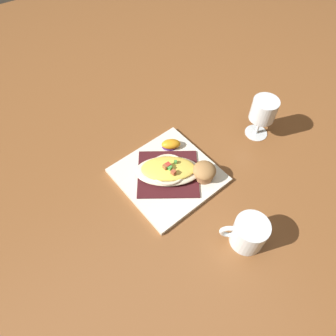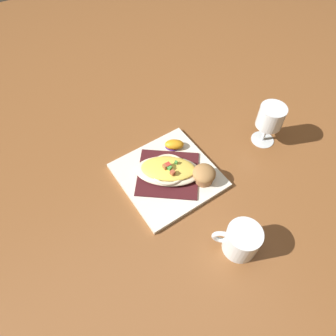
{
  "view_description": "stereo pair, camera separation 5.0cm",
  "coord_description": "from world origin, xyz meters",
  "px_view_note": "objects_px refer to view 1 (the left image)",
  "views": [
    {
      "loc": [
        -0.42,
        0.27,
        0.75
      ],
      "look_at": [
        0.0,
        0.0,
        0.04
      ],
      "focal_mm": 32.68,
      "sensor_mm": 36.0,
      "label": 1
    },
    {
      "loc": [
        -0.45,
        0.23,
        0.75
      ],
      "look_at": [
        0.0,
        0.0,
        0.04
      ],
      "focal_mm": 32.68,
      "sensor_mm": 36.0,
      "label": 2
    }
  ],
  "objects_px": {
    "muffin": "(204,172)",
    "coffee_mug": "(248,234)",
    "square_plate": "(168,175)",
    "gratin_dish": "(168,170)",
    "stemmed_glass": "(263,112)",
    "orange_garnish": "(171,144)"
  },
  "relations": [
    {
      "from": "muffin",
      "to": "stemmed_glass",
      "type": "relative_size",
      "value": 0.48
    },
    {
      "from": "stemmed_glass",
      "to": "coffee_mug",
      "type": "bearing_deg",
      "value": 133.65
    },
    {
      "from": "square_plate",
      "to": "orange_garnish",
      "type": "distance_m",
      "value": 0.1
    },
    {
      "from": "gratin_dish",
      "to": "stemmed_glass",
      "type": "distance_m",
      "value": 0.34
    },
    {
      "from": "muffin",
      "to": "gratin_dish",
      "type": "bearing_deg",
      "value": 52.16
    },
    {
      "from": "gratin_dish",
      "to": "stemmed_glass",
      "type": "height_order",
      "value": "stemmed_glass"
    },
    {
      "from": "muffin",
      "to": "coffee_mug",
      "type": "distance_m",
      "value": 0.21
    },
    {
      "from": "muffin",
      "to": "orange_garnish",
      "type": "distance_m",
      "value": 0.15
    },
    {
      "from": "orange_garnish",
      "to": "coffee_mug",
      "type": "relative_size",
      "value": 0.65
    },
    {
      "from": "square_plate",
      "to": "gratin_dish",
      "type": "relative_size",
      "value": 1.23
    },
    {
      "from": "square_plate",
      "to": "gratin_dish",
      "type": "xyz_separation_m",
      "value": [
        -0.0,
        0.0,
        0.03
      ]
    },
    {
      "from": "orange_garnish",
      "to": "stemmed_glass",
      "type": "distance_m",
      "value": 0.3
    },
    {
      "from": "square_plate",
      "to": "gratin_dish",
      "type": "bearing_deg",
      "value": 175.8
    },
    {
      "from": "muffin",
      "to": "stemmed_glass",
      "type": "height_order",
      "value": "stemmed_glass"
    },
    {
      "from": "stemmed_glass",
      "to": "gratin_dish",
      "type": "bearing_deg",
      "value": 88.15
    },
    {
      "from": "square_plate",
      "to": "stemmed_glass",
      "type": "xyz_separation_m",
      "value": [
        -0.01,
        -0.34,
        0.09
      ]
    },
    {
      "from": "square_plate",
      "to": "stemmed_glass",
      "type": "bearing_deg",
      "value": -91.86
    },
    {
      "from": "muffin",
      "to": "square_plate",
      "type": "bearing_deg",
      "value": 52.13
    },
    {
      "from": "square_plate",
      "to": "stemmed_glass",
      "type": "distance_m",
      "value": 0.35
    },
    {
      "from": "gratin_dish",
      "to": "coffee_mug",
      "type": "bearing_deg",
      "value": -167.55
    },
    {
      "from": "muffin",
      "to": "orange_garnish",
      "type": "bearing_deg",
      "value": 7.32
    },
    {
      "from": "orange_garnish",
      "to": "coffee_mug",
      "type": "bearing_deg",
      "value": 179.61
    }
  ]
}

